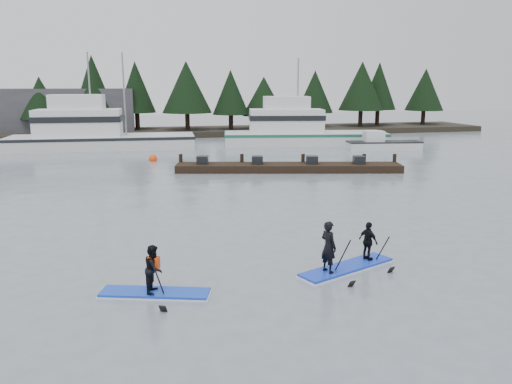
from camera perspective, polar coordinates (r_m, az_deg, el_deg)
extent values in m
plane|color=slate|center=(15.33, 5.21, -8.67)|extent=(160.00, 160.00, 0.00)
cube|color=#2D281E|center=(55.99, -8.54, 6.80)|extent=(70.00, 8.00, 0.60)
cube|color=#4C4C51|center=(58.40, -22.75, 8.38)|extent=(18.00, 6.00, 5.00)
cube|color=silver|center=(45.22, -17.08, 4.88)|extent=(15.77, 5.21, 2.07)
cube|color=white|center=(45.28, -19.61, 7.48)|extent=(7.16, 3.51, 2.25)
cylinder|color=gray|center=(45.01, -18.44, 10.53)|extent=(0.14, 0.14, 6.94)
cube|color=silver|center=(46.38, 5.60, 5.54)|extent=(15.13, 6.68, 2.09)
cube|color=white|center=(45.95, 3.47, 8.13)|extent=(7.01, 4.12, 2.09)
cylinder|color=gray|center=(45.98, 4.79, 10.92)|extent=(0.14, 0.14, 6.60)
cube|color=silver|center=(43.86, 14.40, 5.16)|extent=(6.35, 2.69, 0.72)
cube|color=black|center=(32.00, 3.73, 2.81)|extent=(14.36, 5.07, 0.48)
sphere|color=#FF460C|center=(37.03, -11.68, 3.49)|extent=(0.61, 0.61, 0.61)
sphere|color=#FF460C|center=(45.57, 10.27, 5.15)|extent=(0.56, 0.56, 0.56)
cube|color=blue|center=(13.70, -11.47, -11.25)|extent=(2.94, 1.51, 0.11)
imported|color=black|center=(13.44, -11.59, -8.55)|extent=(0.64, 0.73, 1.27)
cube|color=#F34614|center=(13.39, -11.62, -7.94)|extent=(0.35, 0.28, 0.32)
cylinder|color=black|center=(13.35, -10.71, -10.79)|extent=(0.41, 0.82, 1.50)
cube|color=blue|center=(15.39, 10.35, -8.50)|extent=(3.32, 1.98, 0.12)
imported|color=black|center=(14.58, 8.28, -6.20)|extent=(0.55, 0.65, 1.52)
cylinder|color=black|center=(14.75, 9.53, -7.87)|extent=(0.27, 0.91, 1.58)
imported|color=black|center=(15.81, 12.71, -5.50)|extent=(0.55, 0.77, 1.21)
cylinder|color=black|center=(16.00, 13.82, -7.09)|extent=(0.26, 0.85, 1.48)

